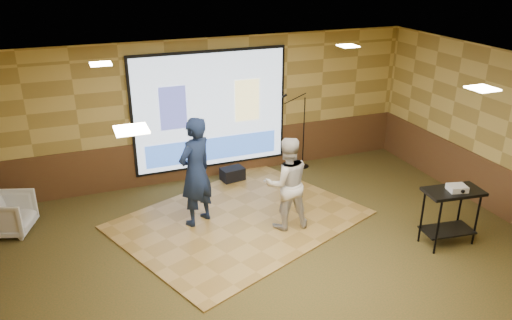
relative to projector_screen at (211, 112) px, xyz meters
name	(u,v)px	position (x,y,z in m)	size (l,w,h in m)	color
ground	(274,258)	(0.00, -3.44, -1.47)	(9.00, 9.00, 0.00)	#2D3518
room_shell	(276,137)	(0.00, -3.44, 0.62)	(9.04, 7.04, 3.02)	tan
wainscot_back	(212,155)	(0.00, 0.04, -1.00)	(9.00, 0.04, 0.95)	#53301B
wainscot_right	(494,188)	(4.48, -3.44, -1.00)	(0.04, 7.00, 0.95)	#53301B
projector_screen	(211,112)	(0.00, 0.00, 0.00)	(3.32, 0.06, 2.52)	black
downlight_nw	(101,64)	(-2.20, -1.64, 1.50)	(0.32, 0.32, 0.02)	#FCE9BD
downlight_ne	(348,46)	(2.20, -1.64, 1.50)	(0.32, 0.32, 0.02)	#FCE9BD
downlight_sw	(131,130)	(-2.20, -4.94, 1.50)	(0.32, 0.32, 0.02)	#FCE9BD
downlight_se	(482,89)	(2.20, -4.94, 1.50)	(0.32, 0.32, 0.02)	#FCE9BD
dance_floor	(240,219)	(-0.10, -2.07, -1.46)	(4.14, 3.15, 0.03)	olive
player_left	(196,172)	(-0.85, -1.89, -0.45)	(0.73, 0.48, 1.99)	#131E3D
player_right	(287,183)	(0.58, -2.60, -0.60)	(0.82, 0.64, 1.69)	beige
av_table	(451,206)	(2.90, -4.05, -0.77)	(0.95, 0.50, 0.99)	black
projector	(457,188)	(2.93, -4.08, -0.43)	(0.29, 0.24, 0.10)	silver
mic_stand	(301,147)	(2.01, -0.24, -0.98)	(0.69, 0.28, 1.77)	black
banquet_chair	(9,214)	(-4.00, -1.00, -1.13)	(0.74, 0.76, 0.70)	gray
duffel_bag	(233,174)	(0.32, -0.40, -1.33)	(0.48, 0.32, 0.30)	black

